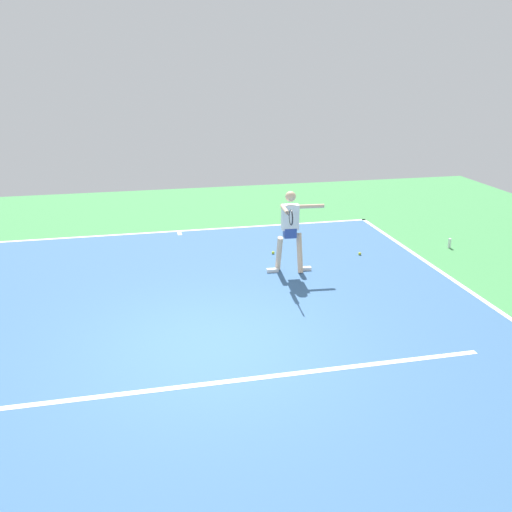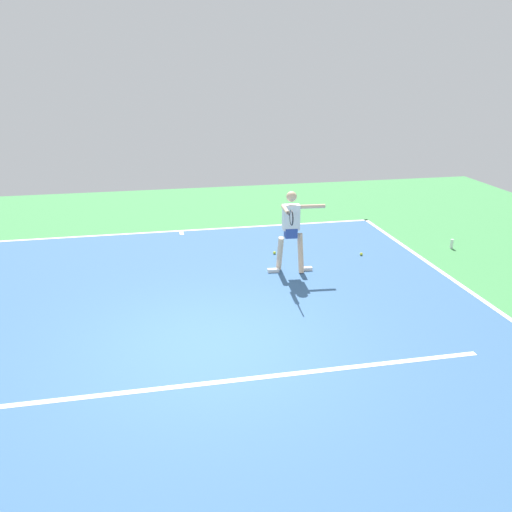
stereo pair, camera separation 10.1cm
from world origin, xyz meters
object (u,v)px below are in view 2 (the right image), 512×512
at_px(tennis_ball_near_service_line, 361,254).
at_px(tennis_ball_near_player, 274,253).
at_px(tennis_player, 291,227).
at_px(water_bottle, 452,244).

relative_size(tennis_ball_near_service_line, tennis_ball_near_player, 1.00).
height_order(tennis_player, water_bottle, tennis_player).
height_order(tennis_ball_near_player, water_bottle, water_bottle).
xyz_separation_m(tennis_player, water_bottle, (-4.07, -0.70, -0.86)).
bearing_deg(water_bottle, tennis_ball_near_service_line, 1.18).
distance_m(tennis_ball_near_service_line, tennis_ball_near_player, 1.95).
bearing_deg(water_bottle, tennis_ball_near_player, -6.02).
bearing_deg(tennis_player, water_bottle, -166.27).
distance_m(tennis_player, tennis_ball_near_service_line, 2.15).
bearing_deg(tennis_ball_near_player, tennis_ball_near_service_line, 165.68).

